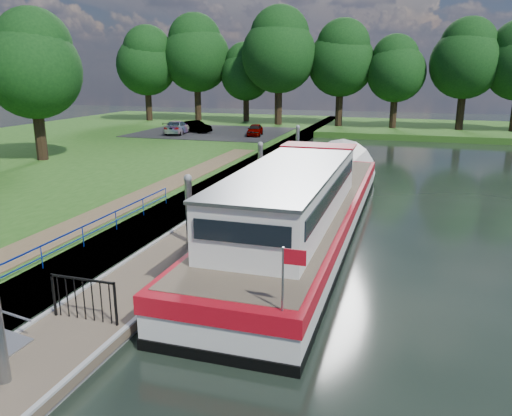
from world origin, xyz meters
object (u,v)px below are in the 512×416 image
(pontoon, at_px, (232,215))
(car_a, at_px, (255,130))
(car_b, at_px, (196,127))
(barge, at_px, (307,206))
(car_c, at_px, (177,127))

(pontoon, distance_m, car_a, 24.17)
(car_a, relative_size, car_b, 0.93)
(pontoon, bearing_deg, car_b, 117.23)
(barge, bearing_deg, car_b, 122.85)
(barge, height_order, car_c, barge)
(pontoon, height_order, car_c, car_c)
(pontoon, height_order, car_b, car_b)
(pontoon, relative_size, barge, 1.42)
(car_a, relative_size, car_c, 0.73)
(pontoon, relative_size, car_b, 8.90)
(pontoon, relative_size, car_a, 9.62)
(car_c, bearing_deg, car_a, 177.51)
(pontoon, bearing_deg, car_c, 121.11)
(car_b, height_order, car_c, car_c)
(car_a, bearing_deg, pontoon, -85.06)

